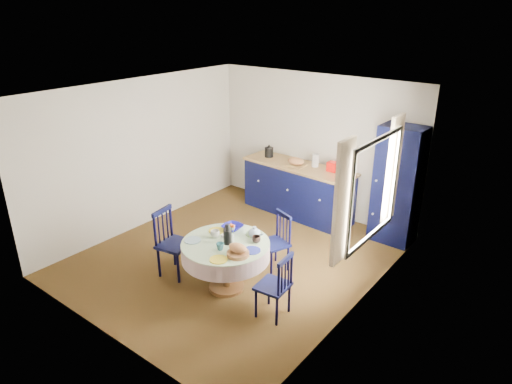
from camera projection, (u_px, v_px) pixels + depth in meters
floor at (234, 257)px, 6.94m from camera, size 4.50×4.50×0.00m
ceiling at (231, 91)px, 5.99m from camera, size 4.50×4.50×0.00m
wall_back at (315, 145)px, 8.11m from camera, size 4.00×0.02×2.50m
wall_left at (142, 154)px, 7.60m from camera, size 0.02×4.50×2.50m
wall_right at (363, 217)px, 5.34m from camera, size 0.02×4.50×2.50m
window at (372, 187)px, 5.48m from camera, size 0.10×1.74×1.45m
kitchen_counter at (298, 189)px, 8.21m from camera, size 2.14×0.79×1.18m
pantry_cabinet at (397, 185)px, 7.11m from camera, size 0.67×0.49×1.90m
dining_table at (226, 251)px, 5.95m from camera, size 1.16×1.16×0.98m
chair_left at (172, 242)px, 6.35m from camera, size 0.48×0.50×0.97m
chair_far at (276, 241)px, 6.50m from camera, size 0.48×0.47×0.85m
chair_right at (276, 285)px, 5.48m from camera, size 0.40×0.42×0.86m
mug_a at (215, 234)px, 6.04m from camera, size 0.12×0.12×0.10m
mug_b at (220, 247)px, 5.72m from camera, size 0.10×0.10×0.09m
mug_c at (256, 239)px, 5.90m from camera, size 0.12×0.12×0.09m
mug_d at (232, 228)px, 6.20m from camera, size 0.09×0.09×0.08m
cobalt_bowl at (232, 227)px, 6.24m from camera, size 0.27×0.27×0.07m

